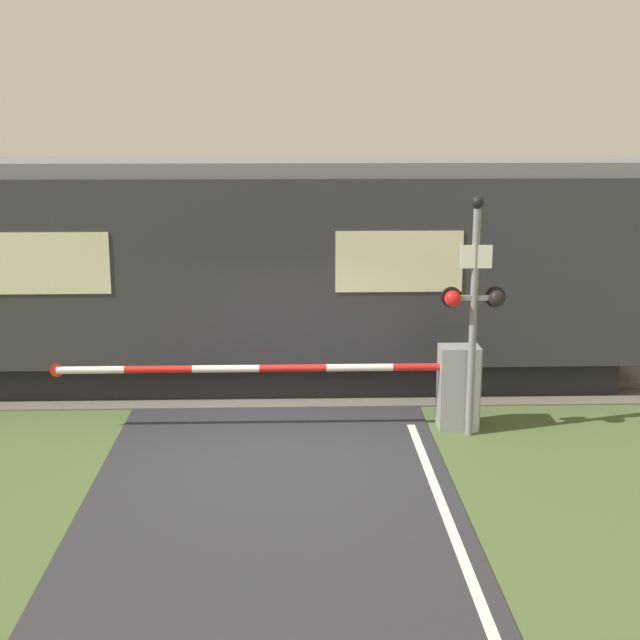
{
  "coord_description": "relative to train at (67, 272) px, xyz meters",
  "views": [
    {
      "loc": [
        0.26,
        -11.9,
        4.64
      ],
      "look_at": [
        0.7,
        1.53,
        1.56
      ],
      "focal_mm": 50.0,
      "sensor_mm": 36.0,
      "label": 1
    }
  ],
  "objects": [
    {
      "name": "crossing_barrier",
      "position": [
        5.88,
        -2.58,
        -1.31
      ],
      "size": [
        6.42,
        0.44,
        1.28
      ],
      "color": "gray",
      "rests_on": "ground_plane"
    },
    {
      "name": "train",
      "position": [
        0.0,
        0.0,
        0.0
      ],
      "size": [
        20.47,
        2.74,
        3.92
      ],
      "color": "black",
      "rests_on": "ground_plane"
    },
    {
      "name": "ground_plane",
      "position": [
        3.64,
        -3.51,
        -2.01
      ],
      "size": [
        80.0,
        80.0,
        0.0
      ],
      "primitive_type": "plane",
      "color": "#4C6033"
    },
    {
      "name": "signal_post",
      "position": [
        6.53,
        -2.91,
        0.01
      ],
      "size": [
        0.94,
        0.26,
        3.56
      ],
      "color": "gray",
      "rests_on": "ground_plane"
    },
    {
      "name": "track_bed",
      "position": [
        3.64,
        0.0,
        -1.98
      ],
      "size": [
        36.0,
        3.2,
        0.13
      ],
      "color": "#666056",
      "rests_on": "ground_plane"
    }
  ]
}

